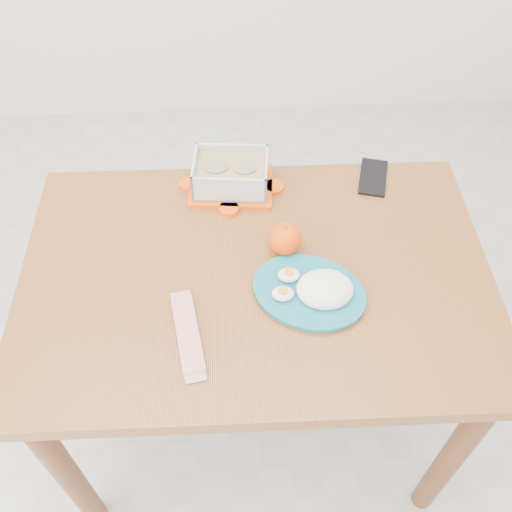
{
  "coord_description": "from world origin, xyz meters",
  "views": [
    {
      "loc": [
        0.15,
        -0.71,
        1.79
      ],
      "look_at": [
        0.19,
        0.1,
        0.81
      ],
      "focal_mm": 40.0,
      "sensor_mm": 36.0,
      "label": 1
    }
  ],
  "objects_px": {
    "food_container": "(231,175)",
    "orange_fruit": "(285,239)",
    "rice_plate": "(314,289)",
    "dining_table": "(256,300)",
    "smartphone": "(373,177)"
  },
  "relations": [
    {
      "from": "food_container",
      "to": "orange_fruit",
      "type": "relative_size",
      "value": 2.94
    },
    {
      "from": "rice_plate",
      "to": "orange_fruit",
      "type": "bearing_deg",
      "value": 135.99
    },
    {
      "from": "dining_table",
      "to": "food_container",
      "type": "xyz_separation_m",
      "value": [
        -0.05,
        0.29,
        0.16
      ]
    },
    {
      "from": "orange_fruit",
      "to": "dining_table",
      "type": "bearing_deg",
      "value": -137.77
    },
    {
      "from": "food_container",
      "to": "smartphone",
      "type": "height_order",
      "value": "food_container"
    },
    {
      "from": "smartphone",
      "to": "orange_fruit",
      "type": "bearing_deg",
      "value": -122.91
    },
    {
      "from": "rice_plate",
      "to": "food_container",
      "type": "bearing_deg",
      "value": 140.54
    },
    {
      "from": "dining_table",
      "to": "orange_fruit",
      "type": "distance_m",
      "value": 0.18
    },
    {
      "from": "food_container",
      "to": "dining_table",
      "type": "bearing_deg",
      "value": -74.63
    },
    {
      "from": "orange_fruit",
      "to": "rice_plate",
      "type": "bearing_deg",
      "value": -68.48
    },
    {
      "from": "smartphone",
      "to": "rice_plate",
      "type": "bearing_deg",
      "value": -104.12
    },
    {
      "from": "food_container",
      "to": "orange_fruit",
      "type": "xyz_separation_m",
      "value": [
        0.12,
        -0.22,
        -0.01
      ]
    },
    {
      "from": "dining_table",
      "to": "rice_plate",
      "type": "relative_size",
      "value": 3.29
    },
    {
      "from": "dining_table",
      "to": "food_container",
      "type": "bearing_deg",
      "value": 100.39
    },
    {
      "from": "food_container",
      "to": "rice_plate",
      "type": "distance_m",
      "value": 0.4
    }
  ]
}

